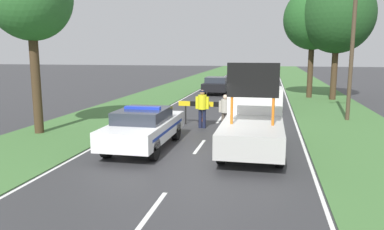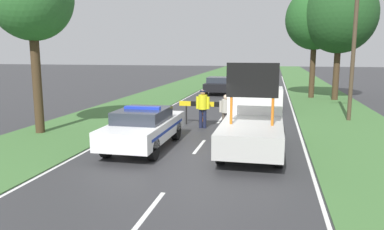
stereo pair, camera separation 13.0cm
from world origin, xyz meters
TOP-DOWN VIEW (x-y plane):
  - ground_plane at (0.00, 0.00)m, footprint 160.00×160.00m
  - lane_markings at (0.00, 13.13)m, footprint 7.75×60.18m
  - grass_verge_left at (-6.24, 20.00)m, footprint 4.62×120.00m
  - grass_verge_right at (6.24, 20.00)m, footprint 4.62×120.00m
  - police_car at (-1.96, 0.86)m, footprint 1.89×4.87m
  - work_truck at (1.96, 1.53)m, footprint 2.05×5.28m
  - road_barrier at (-0.10, 5.60)m, footprint 3.42×0.08m
  - police_officer at (-0.52, 4.88)m, footprint 0.64×0.40m
  - pedestrian_civilian at (0.57, 4.61)m, footprint 0.58×0.37m
  - traffic_cone_near_police at (-3.22, 2.18)m, footprint 0.43×0.43m
  - traffic_cone_centre_front at (-0.82, 6.44)m, footprint 0.35×0.35m
  - traffic_cone_near_truck at (-2.22, 4.96)m, footprint 0.51×0.51m
  - queued_car_suv_grey at (1.95, 11.71)m, footprint 1.79×4.56m
  - queued_car_sedan_black at (-1.84, 18.97)m, footprint 1.92×3.97m
  - roadside_tree_near_left at (7.06, 16.86)m, footprint 5.11×5.11m
  - roadside_tree_near_right at (5.50, 17.86)m, footprint 4.33×4.33m
  - utility_pole at (6.48, 8.29)m, footprint 1.20×0.20m

SIDE VIEW (x-z plane):
  - ground_plane at x=0.00m, z-range 0.00..0.00m
  - lane_markings at x=0.00m, z-range 0.00..0.01m
  - grass_verge_left at x=-6.24m, z-range 0.00..0.03m
  - grass_verge_right at x=6.24m, z-range 0.00..0.03m
  - traffic_cone_centre_front at x=-0.82m, z-range 0.00..0.48m
  - traffic_cone_near_police at x=-3.22m, z-range 0.00..0.60m
  - traffic_cone_near_truck at x=-2.22m, z-range 0.00..0.70m
  - queued_car_sedan_black at x=-1.84m, z-range 0.03..1.45m
  - police_car at x=-1.96m, z-range 0.01..1.57m
  - queued_car_suv_grey at x=1.95m, z-range 0.04..1.58m
  - pedestrian_civilian at x=0.57m, z-range 0.14..1.75m
  - road_barrier at x=-0.10m, z-range 0.38..1.52m
  - work_truck at x=1.96m, z-range -0.56..2.60m
  - police_officer at x=-0.52m, z-range 0.17..1.94m
  - utility_pole at x=6.48m, z-range 0.12..7.09m
  - roadside_tree_near_right at x=5.50m, z-range 1.78..9.96m
  - roadside_tree_near_left at x=7.06m, z-range 1.66..10.40m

